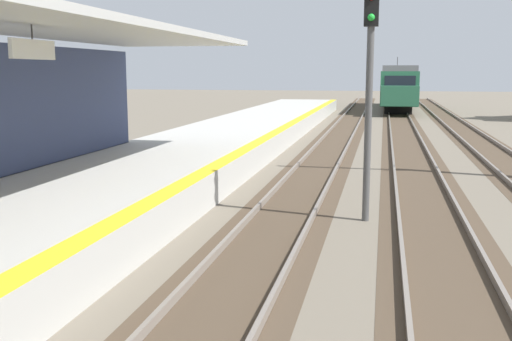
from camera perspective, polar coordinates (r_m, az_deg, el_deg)
station_platform at (r=16.43m, az=-12.21°, el=-1.30°), size 5.00×80.00×0.91m
track_pair_nearest_platform at (r=19.16m, az=4.96°, el=-0.84°), size 2.34×120.00×0.16m
track_pair_middle at (r=19.06m, az=15.15°, el=-1.19°), size 2.34×120.00×0.16m
approaching_train at (r=56.35m, az=13.18°, el=7.83°), size 2.93×19.60×4.76m
rail_signal_post at (r=13.89m, az=10.63°, el=8.23°), size 0.32×0.34×5.20m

